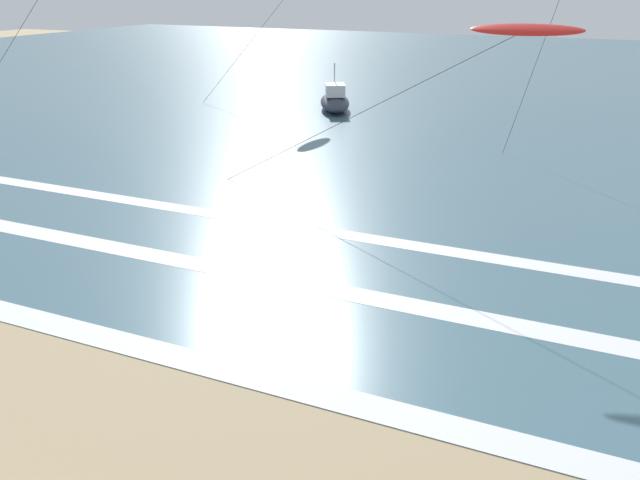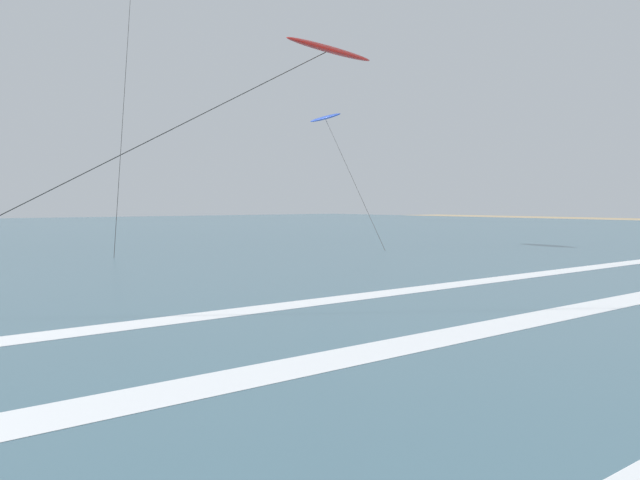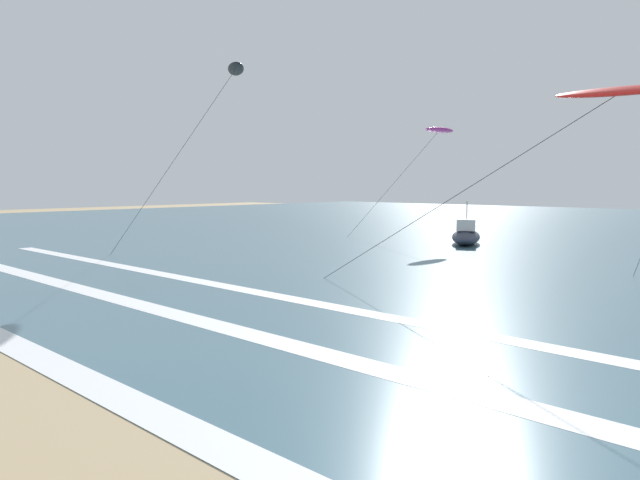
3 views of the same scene
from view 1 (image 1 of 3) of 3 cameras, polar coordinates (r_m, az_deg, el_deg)
ocean_surface at (r=56.10m, az=16.03°, el=12.33°), size 140.00×90.00×0.01m
wave_foam_shoreline at (r=15.67m, az=-14.79°, el=-8.43°), size 54.40×0.80×0.01m
wave_foam_mid_break at (r=19.27m, az=-8.51°, el=-2.26°), size 53.18×0.84×0.01m
wave_foam_outer_break at (r=22.09m, az=-1.62°, el=1.02°), size 50.87×0.75×0.01m
kite_red_far_left at (r=21.56m, az=16.45°, el=16.15°), size 12.79×1.89×6.30m
offshore_boat at (r=42.39m, az=1.23°, el=11.36°), size 3.88×5.40×2.70m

